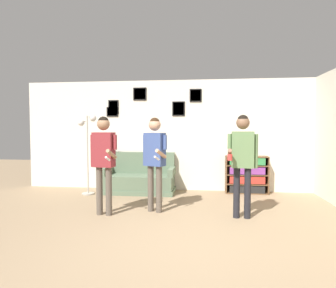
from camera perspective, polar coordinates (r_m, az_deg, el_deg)
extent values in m
plane|color=#937A5B|center=(3.90, 0.76, -19.94)|extent=(20.00, 20.00, 0.00)
cube|color=silver|center=(7.37, 3.91, 1.65)|extent=(8.27, 0.06, 2.70)
cube|color=black|center=(7.68, -10.55, 6.06)|extent=(0.29, 0.02, 0.24)
cube|color=gray|center=(7.67, -10.57, 6.06)|extent=(0.25, 0.01, 0.19)
cube|color=black|center=(7.53, -5.40, 9.48)|extent=(0.33, 0.02, 0.31)
cube|color=#B2B2BC|center=(7.53, -5.41, 9.49)|extent=(0.28, 0.01, 0.27)
cube|color=black|center=(7.36, 5.28, 9.21)|extent=(0.29, 0.02, 0.31)
cube|color=gray|center=(7.36, 5.28, 9.22)|extent=(0.24, 0.01, 0.27)
cube|color=black|center=(7.68, -10.36, 6.96)|extent=(0.26, 0.02, 0.34)
cube|color=gray|center=(7.67, -10.37, 6.96)|extent=(0.22, 0.01, 0.30)
cube|color=black|center=(7.36, 2.02, 6.74)|extent=(0.31, 0.02, 0.35)
cube|color=gray|center=(7.35, 2.01, 6.75)|extent=(0.26, 0.01, 0.31)
cube|color=#5B7056|center=(7.20, -5.53, -8.80)|extent=(1.68, 0.80, 0.10)
cube|color=#5B7056|center=(7.16, -5.54, -7.16)|extent=(1.62, 0.74, 0.32)
cube|color=#5B7056|center=(7.42, -5.00, -3.55)|extent=(1.62, 0.14, 0.51)
cube|color=#5B7056|center=(7.33, -11.52, -4.99)|extent=(0.12, 0.74, 0.18)
cube|color=#5B7056|center=(7.00, 0.72, -5.31)|extent=(0.12, 0.74, 0.18)
cube|color=brown|center=(7.24, 10.99, -5.68)|extent=(0.02, 0.30, 0.87)
cube|color=brown|center=(7.37, 18.43, -5.63)|extent=(0.02, 0.30, 0.87)
cube|color=brown|center=(7.43, 14.59, -5.50)|extent=(0.98, 0.01, 0.87)
cube|color=brown|center=(7.36, 14.70, -8.93)|extent=(0.93, 0.30, 0.02)
cube|color=brown|center=(7.24, 14.79, -2.34)|extent=(0.93, 0.30, 0.02)
cube|color=brown|center=(7.32, 14.72, -7.35)|extent=(0.93, 0.30, 0.02)
cube|color=brown|center=(7.29, 14.74, -5.67)|extent=(0.93, 0.30, 0.02)
cube|color=brown|center=(7.26, 14.77, -3.96)|extent=(0.93, 0.30, 0.02)
cube|color=black|center=(7.33, 14.72, -8.23)|extent=(0.80, 0.26, 0.16)
cube|color=red|center=(7.29, 14.74, -6.55)|extent=(0.80, 0.26, 0.16)
cube|color=#7F3889|center=(7.26, 14.77, -4.85)|extent=(0.80, 0.26, 0.16)
cube|color=#338447|center=(7.24, 14.79, -3.14)|extent=(0.80, 0.26, 0.16)
cylinder|color=#ADA89E|center=(7.25, -14.97, -9.10)|extent=(0.28, 0.28, 0.03)
cylinder|color=#ADA89E|center=(7.11, -15.06, -1.96)|extent=(0.03, 0.03, 1.78)
cylinder|color=#ADA89E|center=(7.07, -14.63, 4.99)|extent=(0.02, 0.16, 0.02)
sphere|color=silver|center=(7.04, -14.09, 4.76)|extent=(0.15, 0.15, 0.15)
cylinder|color=#ADA89E|center=(7.12, -15.67, 4.16)|extent=(0.02, 0.16, 0.02)
sphere|color=silver|center=(7.14, -16.19, 3.90)|extent=(0.15, 0.15, 0.15)
cylinder|color=brown|center=(5.46, -12.92, -8.65)|extent=(0.11, 0.11, 0.85)
cylinder|color=brown|center=(5.38, -11.21, -8.81)|extent=(0.11, 0.11, 0.85)
cube|color=maroon|center=(5.32, -12.15, -1.06)|extent=(0.38, 0.25, 0.60)
sphere|color=#997051|center=(5.31, -12.21, 3.74)|extent=(0.22, 0.22, 0.22)
sphere|color=black|center=(5.31, -12.21, 4.16)|extent=(0.19, 0.19, 0.19)
cylinder|color=maroon|center=(5.22, -10.07, 0.35)|extent=(0.07, 0.07, 0.25)
cylinder|color=#997051|center=(5.10, -10.72, -1.89)|extent=(0.11, 0.31, 0.19)
cylinder|color=white|center=(4.98, -11.42, -2.77)|extent=(0.05, 0.14, 0.09)
cylinder|color=maroon|center=(5.42, -14.17, -1.25)|extent=(0.07, 0.07, 0.57)
cylinder|color=brown|center=(5.55, -3.32, -8.42)|extent=(0.11, 0.11, 0.84)
cylinder|color=brown|center=(5.46, -1.71, -8.61)|extent=(0.11, 0.11, 0.84)
cube|color=#384C84|center=(5.41, -2.54, -1.02)|extent=(0.41, 0.32, 0.60)
sphere|color=tan|center=(5.40, -2.55, 3.67)|extent=(0.22, 0.22, 0.22)
sphere|color=#382314|center=(5.40, -2.55, 4.07)|extent=(0.18, 0.18, 0.18)
cylinder|color=#384C84|center=(5.29, -0.57, 0.32)|extent=(0.07, 0.07, 0.25)
cylinder|color=tan|center=(5.18, -1.35, -1.85)|extent=(0.18, 0.31, 0.19)
cylinder|color=white|center=(5.07, -2.16, -2.70)|extent=(0.09, 0.14, 0.09)
cylinder|color=#384C84|center=(5.53, -4.43, -1.18)|extent=(0.07, 0.07, 0.56)
cylinder|color=black|center=(5.27, 12.93, -9.02)|extent=(0.11, 0.11, 0.86)
cylinder|color=black|center=(5.28, 14.91, -9.02)|extent=(0.11, 0.11, 0.86)
cube|color=#5B7A4C|center=(5.17, 14.02, -1.05)|extent=(0.37, 0.22, 0.61)
sphere|color=brown|center=(5.16, 14.09, 3.95)|extent=(0.22, 0.22, 0.22)
sphere|color=black|center=(5.16, 14.09, 4.38)|extent=(0.19, 0.19, 0.19)
cylinder|color=#5B7A4C|center=(5.19, 16.39, -1.31)|extent=(0.07, 0.07, 0.57)
cylinder|color=#5B7A4C|center=(5.16, 11.66, 0.47)|extent=(0.07, 0.07, 0.26)
cylinder|color=brown|center=(5.03, 11.67, -1.82)|extent=(0.08, 0.32, 0.19)
cylinder|color=red|center=(4.89, 11.70, -2.50)|extent=(0.08, 0.08, 0.10)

